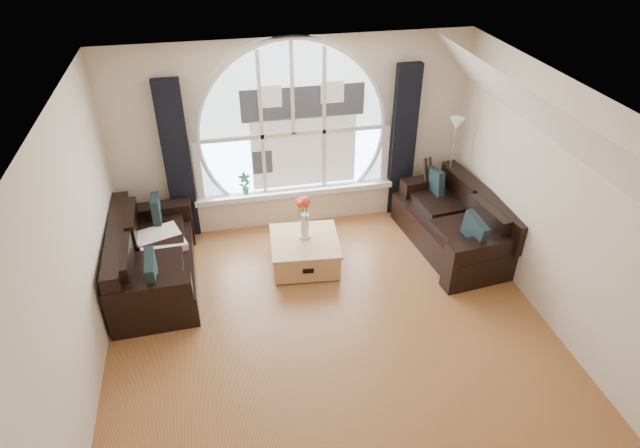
{
  "coord_description": "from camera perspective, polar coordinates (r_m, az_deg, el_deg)",
  "views": [
    {
      "loc": [
        -1.06,
        -4.14,
        4.42
      ],
      "look_at": [
        0.0,
        0.9,
        1.05
      ],
      "focal_mm": 30.18,
      "sensor_mm": 36.0,
      "label": 1
    }
  ],
  "objects": [
    {
      "name": "wall_back",
      "position": [
        7.62,
        -2.91,
        9.37
      ],
      "size": [
        5.0,
        0.01,
        2.7
      ],
      "primitive_type": "cube",
      "color": "beige",
      "rests_on": "ground"
    },
    {
      "name": "curtain_left",
      "position": [
        7.54,
        -14.86,
        6.31
      ],
      "size": [
        0.35,
        0.12,
        2.3
      ],
      "primitive_type": "cube",
      "color": "black",
      "rests_on": "ground"
    },
    {
      "name": "ceiling",
      "position": [
        4.61,
        2.35,
        11.26
      ],
      "size": [
        5.0,
        5.5,
        0.01
      ],
      "primitive_type": "cube",
      "color": "silver",
      "rests_on": "ground"
    },
    {
      "name": "sofa_right",
      "position": [
        7.62,
        13.99,
        0.23
      ],
      "size": [
        1.17,
        2.01,
        0.85
      ],
      "primitive_type": "cube",
      "rotation": [
        0.0,
        0.0,
        0.12
      ],
      "color": "black",
      "rests_on": "ground"
    },
    {
      "name": "floor_lamp",
      "position": [
        8.08,
        13.6,
        5.58
      ],
      "size": [
        0.24,
        0.24,
        1.6
      ],
      "primitive_type": "cube",
      "color": "#B2B2B2",
      "rests_on": "ground"
    },
    {
      "name": "wall_right",
      "position": [
        6.27,
        24.84,
        0.47
      ],
      "size": [
        0.01,
        5.5,
        2.7
      ],
      "primitive_type": "cube",
      "color": "beige",
      "rests_on": "ground"
    },
    {
      "name": "wall_left",
      "position": [
        5.35,
        -25.11,
        -5.49
      ],
      "size": [
        0.01,
        5.5,
        2.7
      ],
      "primitive_type": "cube",
      "color": "beige",
      "rests_on": "ground"
    },
    {
      "name": "attic_slope",
      "position": [
        5.66,
        24.68,
        8.68
      ],
      "size": [
        0.92,
        5.5,
        0.72
      ],
      "primitive_type": "cube",
      "color": "silver",
      "rests_on": "ground"
    },
    {
      "name": "throw_blanket",
      "position": [
        7.13,
        -16.59,
        -1.75
      ],
      "size": [
        0.7,
        0.7,
        0.1
      ],
      "primitive_type": "cube",
      "rotation": [
        0.0,
        0.0,
        0.34
      ],
      "color": "silver",
      "rests_on": "sofa_left"
    },
    {
      "name": "sofa_left",
      "position": [
        7.04,
        -17.2,
        -3.38
      ],
      "size": [
        1.02,
        1.95,
        0.85
      ],
      "primitive_type": "cube",
      "rotation": [
        0.0,
        0.0,
        0.03
      ],
      "color": "black",
      "rests_on": "ground"
    },
    {
      "name": "arched_window",
      "position": [
        7.49,
        -2.93,
        11.21
      ],
      "size": [
        2.6,
        0.06,
        2.15
      ],
      "primitive_type": "cube",
      "color": "silver",
      "rests_on": "wall_back"
    },
    {
      "name": "window_sill",
      "position": [
        7.91,
        -2.62,
        3.51
      ],
      "size": [
        2.9,
        0.22,
        0.08
      ],
      "primitive_type": "cube",
      "color": "white",
      "rests_on": "wall_back"
    },
    {
      "name": "guitar",
      "position": [
        8.12,
        10.89,
        3.92
      ],
      "size": [
        0.42,
        0.35,
        1.06
      ],
      "primitive_type": "cube",
      "rotation": [
        0.0,
        0.0,
        0.35
      ],
      "color": "brown",
      "rests_on": "ground"
    },
    {
      "name": "vase_flowers",
      "position": [
        6.89,
        -1.66,
        1.31
      ],
      "size": [
        0.24,
        0.24,
        0.7
      ],
      "primitive_type": "cube",
      "color": "white",
      "rests_on": "coffee_chest"
    },
    {
      "name": "coffee_chest",
      "position": [
        7.15,
        -1.62,
        -2.86
      ],
      "size": [
        0.96,
        0.96,
        0.43
      ],
      "primitive_type": "cube",
      "rotation": [
        0.0,
        0.0,
        -0.09
      ],
      "color": "#B3844E",
      "rests_on": "ground"
    },
    {
      "name": "window_frame",
      "position": [
        7.46,
        -2.89,
        11.13
      ],
      "size": [
        2.76,
        0.08,
        2.15
      ],
      "primitive_type": "cube",
      "color": "white",
      "rests_on": "wall_back"
    },
    {
      "name": "potted_plant",
      "position": [
        7.74,
        -7.99,
        4.26
      ],
      "size": [
        0.19,
        0.15,
        0.33
      ],
      "primitive_type": "imported",
      "rotation": [
        0.0,
        0.0,
        0.18
      ],
      "color": "#1E6023",
      "rests_on": "window_sill"
    },
    {
      "name": "neighbor_house",
      "position": [
        7.54,
        -1.74,
        10.38
      ],
      "size": [
        1.7,
        0.02,
        1.5
      ],
      "primitive_type": "cube",
      "color": "silver",
      "rests_on": "wall_back"
    },
    {
      "name": "ground",
      "position": [
        6.15,
        1.77,
        -12.79
      ],
      "size": [
        5.0,
        5.5,
        0.01
      ],
      "primitive_type": "cube",
      "color": "brown",
      "rests_on": "ground"
    },
    {
      "name": "curtain_right",
      "position": [
        7.98,
        8.82,
        8.58
      ],
      "size": [
        0.35,
        0.12,
        2.3
      ],
      "primitive_type": "cube",
      "color": "black",
      "rests_on": "ground"
    }
  ]
}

